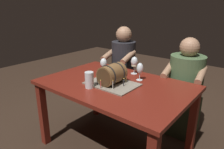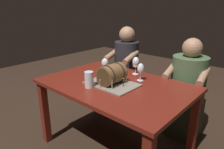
% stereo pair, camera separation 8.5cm
% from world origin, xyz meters
% --- Properties ---
extents(ground_plane, '(8.00, 8.00, 0.00)m').
position_xyz_m(ground_plane, '(0.00, 0.00, 0.00)').
color(ground_plane, '#332319').
extents(dining_table, '(1.43, 0.95, 0.75)m').
position_xyz_m(dining_table, '(0.00, 0.00, 0.64)').
color(dining_table, maroon).
rests_on(dining_table, ground).
extents(barrel_cake, '(0.47, 0.34, 0.21)m').
position_xyz_m(barrel_cake, '(-0.00, -0.05, 0.83)').
color(barrel_cake, gray).
rests_on(barrel_cake, dining_table).
extents(wine_glass_red, '(0.07, 0.07, 0.18)m').
position_xyz_m(wine_glass_red, '(-0.26, 0.14, 0.87)').
color(wine_glass_red, white).
rests_on(wine_glass_red, dining_table).
extents(wine_glass_empty, '(0.07, 0.07, 0.18)m').
position_xyz_m(wine_glass_empty, '(0.14, 0.22, 0.87)').
color(wine_glass_empty, white).
rests_on(wine_glass_empty, dining_table).
extents(wine_glass_white, '(0.07, 0.07, 0.19)m').
position_xyz_m(wine_glass_white, '(-0.02, 0.36, 0.88)').
color(wine_glass_white, white).
rests_on(wine_glass_white, dining_table).
extents(beer_pint, '(0.08, 0.08, 0.15)m').
position_xyz_m(beer_pint, '(-0.11, -0.24, 0.81)').
color(beer_pint, white).
rests_on(beer_pint, dining_table).
extents(person_seated_left, '(0.39, 0.49, 1.20)m').
position_xyz_m(person_seated_left, '(-0.43, 0.72, 0.55)').
color(person_seated_left, black).
rests_on(person_seated_left, ground).
extents(person_seated_right, '(0.44, 0.52, 1.14)m').
position_xyz_m(person_seated_right, '(0.43, 0.72, 0.55)').
color(person_seated_right, '#2A3A24').
rests_on(person_seated_right, ground).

